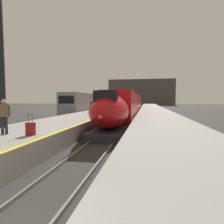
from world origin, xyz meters
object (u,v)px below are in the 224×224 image
Objects in this scene: highspeed_train_main at (128,105)px; rolling_suitcase at (31,129)px; regional_train_adjacent at (99,102)px; passenger_near_edge at (4,114)px; passenger_far_waiting at (92,105)px.

rolling_suitcase is (-2.62, -21.31, -0.58)m from highspeed_train_main.
regional_train_adjacent is 34.66m from passenger_near_edge.
highspeed_train_main is 38.39× the size of rolling_suitcase.
highspeed_train_main reaches higher than passenger_near_edge.
regional_train_adjacent is 19.94m from passenger_far_waiting.
passenger_far_waiting is (-4.04, -6.42, 0.11)m from highspeed_train_main.
passenger_near_edge is (-4.00, -21.32, 0.11)m from highspeed_train_main.
passenger_far_waiting is at bearing -122.20° from highspeed_train_main.
rolling_suitcase is at bearing -84.53° from passenger_far_waiting.
passenger_near_edge is 1.54m from rolling_suitcase.
regional_train_adjacent is 37.27× the size of rolling_suitcase.
regional_train_adjacent reaches higher than passenger_near_edge.
regional_train_adjacent is 21.66× the size of passenger_far_waiting.
highspeed_train_main is at bearing 57.80° from passenger_far_waiting.
regional_train_adjacent reaches higher than highspeed_train_main.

